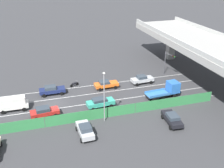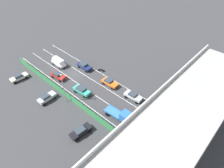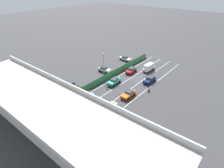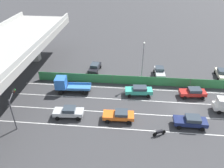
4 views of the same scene
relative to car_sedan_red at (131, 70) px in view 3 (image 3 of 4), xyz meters
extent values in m
plane|color=#38383A|center=(-3.76, 1.85, -0.89)|extent=(300.00, 300.00, 0.00)
cube|color=silver|center=(-9.07, 6.84, -0.89)|extent=(0.14, 45.98, 0.01)
cube|color=silver|center=(-5.53, 6.84, -0.89)|extent=(0.14, 45.98, 0.01)
cube|color=silver|center=(-1.99, 6.84, -0.89)|extent=(0.14, 45.98, 0.01)
cube|color=silver|center=(1.55, 6.84, -0.89)|extent=(0.14, 45.98, 0.01)
cube|color=#A09E99|center=(-3.76, 31.84, 6.06)|extent=(47.83, 11.61, 1.30)
cube|color=#B2B2AD|center=(-3.76, 26.26, 7.16)|extent=(47.83, 0.30, 0.90)
cube|color=#B2B2AD|center=(-3.76, 37.41, 7.16)|extent=(47.83, 0.30, 0.90)
cube|color=#A09E99|center=(11.55, 31.84, 2.26)|extent=(1.67, 1.67, 6.30)
cube|color=#338447|center=(3.07, 6.84, -0.03)|extent=(0.06, 41.98, 1.72)
cylinder|color=#4C514C|center=(3.07, -14.15, -0.03)|extent=(0.10, 0.10, 1.72)
cylinder|color=#4C514C|center=(3.07, -0.15, -0.03)|extent=(0.10, 0.10, 1.72)
cylinder|color=#4C514C|center=(3.07, 13.84, -0.03)|extent=(0.10, 0.10, 1.72)
cylinder|color=#4C514C|center=(3.07, 27.84, -0.03)|extent=(0.10, 0.10, 1.72)
cube|color=red|center=(-0.01, 0.07, -0.12)|extent=(2.12, 4.45, 0.59)
cube|color=#333D47|center=(0.02, -0.20, 0.44)|extent=(1.71, 2.15, 0.53)
cylinder|color=black|center=(-1.01, 1.45, -0.57)|extent=(0.27, 0.66, 0.64)
cylinder|color=black|center=(0.74, 1.60, -0.57)|extent=(0.27, 0.66, 0.64)
cylinder|color=black|center=(-0.75, -1.47, -0.57)|extent=(0.27, 0.66, 0.64)
cylinder|color=black|center=(0.99, -1.32, -0.57)|extent=(0.27, 0.66, 0.64)
cube|color=orange|center=(-7.14, 12.01, -0.13)|extent=(1.98, 4.54, 0.57)
cube|color=#333D47|center=(-7.13, 11.58, 0.39)|extent=(1.68, 1.88, 0.47)
cylinder|color=black|center=(-8.11, 13.50, -0.57)|extent=(0.24, 0.65, 0.64)
cylinder|color=black|center=(-6.27, 13.56, -0.57)|extent=(0.24, 0.65, 0.64)
cylinder|color=black|center=(-8.02, 10.46, -0.57)|extent=(0.24, 0.65, 0.64)
cylinder|color=black|center=(-6.17, 10.51, -0.57)|extent=(0.24, 0.65, 0.64)
cube|color=#B7BABC|center=(-7.17, 19.38, -0.09)|extent=(1.97, 4.48, 0.65)
cube|color=#333D47|center=(-7.16, 19.21, 0.49)|extent=(1.61, 1.84, 0.52)
cylinder|color=black|center=(-8.11, 20.81, -0.57)|extent=(0.26, 0.65, 0.64)
cylinder|color=black|center=(-6.40, 20.92, -0.57)|extent=(0.26, 0.65, 0.64)
cylinder|color=black|center=(-7.93, 17.84, -0.57)|extent=(0.26, 0.65, 0.64)
cylinder|color=black|center=(-6.22, 17.94, -0.57)|extent=(0.26, 0.65, 0.64)
cube|color=teal|center=(-0.35, 9.07, -0.08)|extent=(2.08, 4.69, 0.68)
cube|color=#333D47|center=(-0.34, 8.90, 0.49)|extent=(1.69, 2.38, 0.46)
cylinder|color=black|center=(-1.34, 10.54, -0.57)|extent=(0.27, 0.66, 0.64)
cylinder|color=black|center=(0.38, 10.68, -0.57)|extent=(0.27, 0.66, 0.64)
cylinder|color=black|center=(-1.09, 7.45, -0.57)|extent=(0.27, 0.66, 0.64)
cylinder|color=black|center=(0.63, 7.59, -0.57)|extent=(0.27, 0.66, 0.64)
cube|color=navy|center=(-7.51, 1.95, -0.11)|extent=(1.87, 4.58, 0.61)
cube|color=#333D47|center=(-7.51, 1.65, 0.46)|extent=(1.62, 2.02, 0.53)
cylinder|color=black|center=(-8.41, 3.51, -0.57)|extent=(0.23, 0.64, 0.64)
cylinder|color=black|center=(-6.58, 3.49, -0.57)|extent=(0.23, 0.64, 0.64)
cylinder|color=black|center=(-8.44, 0.41, -0.57)|extent=(0.23, 0.64, 0.64)
cylinder|color=black|center=(-6.62, 0.39, -0.57)|extent=(0.23, 0.64, 0.64)
cube|color=silver|center=(-3.53, -4.60, -0.07)|extent=(1.79, 4.69, 0.69)
cube|color=silver|center=(-3.53, -4.60, 0.83)|extent=(1.58, 3.84, 1.10)
cylinder|color=black|center=(-4.40, -3.01, -0.57)|extent=(0.22, 0.64, 0.64)
cylinder|color=black|center=(-2.64, -3.02, -0.57)|extent=(0.22, 0.64, 0.64)
cylinder|color=black|center=(-4.42, -6.19, -0.57)|extent=(0.22, 0.64, 0.64)
cylinder|color=black|center=(-2.66, -6.20, -0.57)|extent=(0.22, 0.64, 0.64)
cube|color=black|center=(-0.41, 20.31, -0.17)|extent=(2.00, 6.06, 0.25)
cube|color=blue|center=(-0.54, 22.40, 0.90)|extent=(2.15, 1.91, 1.89)
cube|color=#3875BC|center=(-0.35, 19.34, 0.01)|extent=(2.29, 4.15, 0.10)
cube|color=#3875BC|center=(-1.33, 19.28, 0.20)|extent=(0.33, 4.03, 0.39)
cube|color=#3875BC|center=(0.63, 19.41, 0.20)|extent=(0.33, 4.03, 0.39)
cylinder|color=black|center=(-1.55, 22.28, -0.49)|extent=(0.31, 0.81, 0.80)
cylinder|color=black|center=(0.48, 22.40, -0.49)|extent=(0.31, 0.81, 0.80)
cylinder|color=black|center=(-1.30, 18.22, -0.49)|extent=(0.31, 0.81, 0.80)
cylinder|color=black|center=(0.73, 18.35, -0.49)|extent=(0.31, 0.81, 0.80)
cylinder|color=black|center=(-10.05, 6.95, -0.59)|extent=(0.35, 0.58, 0.60)
cylinder|color=black|center=(-9.46, 5.73, -0.59)|extent=(0.35, 0.58, 0.60)
cube|color=black|center=(-9.76, 6.34, -0.31)|extent=(0.65, 0.95, 0.36)
cylinder|color=#B2B2B2|center=(-10.00, 6.85, 0.03)|extent=(0.55, 0.29, 0.03)
cube|color=beige|center=(7.28, -6.92, -0.14)|extent=(4.56, 1.98, 0.55)
cube|color=#333D47|center=(7.43, -6.93, 0.44)|extent=(1.95, 1.61, 0.59)
cylinder|color=black|center=(5.71, -7.67, -0.57)|extent=(0.65, 0.26, 0.64)
cylinder|color=black|center=(5.81, -5.97, -0.57)|extent=(0.65, 0.26, 0.64)
cylinder|color=black|center=(8.74, -7.86, -0.57)|extent=(0.65, 0.26, 0.64)
cylinder|color=black|center=(8.84, -6.16, -0.57)|extent=(0.65, 0.26, 0.64)
cube|color=#B2B5B7|center=(6.68, 4.98, -0.07)|extent=(4.34, 1.88, 0.69)
cube|color=#333D47|center=(7.06, 4.99, 0.57)|extent=(1.83, 1.58, 0.59)
cylinder|color=black|center=(5.25, 4.06, -0.57)|extent=(0.65, 0.24, 0.64)
cylinder|color=black|center=(5.19, 5.79, -0.57)|extent=(0.65, 0.24, 0.64)
cylinder|color=black|center=(8.17, 4.16, -0.57)|extent=(0.65, 0.24, 0.64)
cylinder|color=black|center=(8.11, 5.89, -0.57)|extent=(0.65, 0.24, 0.64)
cube|color=black|center=(7.53, 17.89, -0.11)|extent=(4.60, 2.11, 0.61)
cube|color=#333D47|center=(7.68, 17.88, 0.44)|extent=(2.11, 1.69, 0.49)
cylinder|color=black|center=(5.94, 17.16, -0.57)|extent=(0.66, 0.27, 0.64)
cylinder|color=black|center=(6.09, 18.88, -0.57)|extent=(0.66, 0.27, 0.64)
cylinder|color=black|center=(8.97, 16.90, -0.57)|extent=(0.66, 0.27, 0.64)
cylinder|color=black|center=(9.12, 18.62, -0.57)|extent=(0.66, 0.27, 0.64)
cylinder|color=#47474C|center=(-10.50, 25.89, 1.57)|extent=(0.18, 0.18, 4.93)
cylinder|color=#47474C|center=(-9.13, 26.24, 3.74)|extent=(2.77, 0.83, 0.12)
cube|color=black|center=(-8.03, 26.53, 3.74)|extent=(1.00, 0.51, 0.32)
sphere|color=#390706|center=(-8.28, 26.30, 3.74)|extent=(0.20, 0.20, 0.20)
sphere|color=#3B2806|center=(-7.99, 26.37, 3.74)|extent=(0.20, 0.20, 0.20)
sphere|color=green|center=(-7.70, 26.45, 3.74)|extent=(0.20, 0.20, 0.20)
cylinder|color=gray|center=(3.92, 8.55, 2.90)|extent=(0.16, 0.16, 7.59)
ellipsoid|color=silver|center=(3.92, 8.55, 6.88)|extent=(0.60, 0.36, 0.28)
cone|color=orange|center=(2.29, -0.42, -0.52)|extent=(0.36, 0.36, 0.74)
cube|color=black|center=(2.29, -0.42, -0.88)|extent=(0.47, 0.47, 0.03)
camera|label=1|loc=(37.27, -0.55, 20.97)|focal=42.99mm
camera|label=2|loc=(20.64, 38.17, 31.99)|focal=31.79mm
camera|label=3|loc=(-28.87, 45.08, 24.75)|focal=30.12mm
camera|label=4|loc=(-32.34, 10.49, 20.47)|focal=35.78mm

